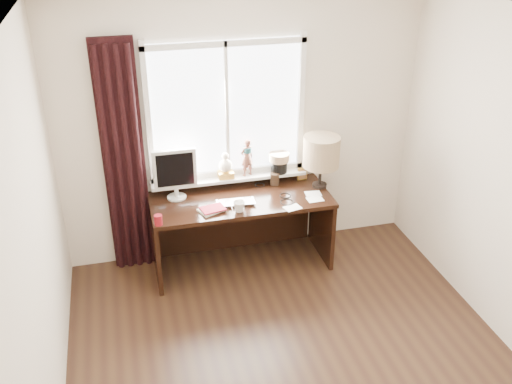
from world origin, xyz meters
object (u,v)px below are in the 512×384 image
object	(u,v)px
laptop	(236,203)
red_cup	(158,220)
mug	(239,206)
monitor	(175,171)
table_lamp	(321,152)
desk	(239,216)

from	to	relation	value
laptop	red_cup	size ratio (longest dim) A/B	3.88
mug	monitor	xyz separation A→B (m)	(-0.51, 0.40, 0.22)
table_lamp	desk	bearing A→B (deg)	176.41
red_cup	monitor	distance (m)	0.55
mug	monitor	size ratio (longest dim) A/B	0.22
mug	red_cup	bearing A→B (deg)	-175.64
mug	monitor	distance (m)	0.69
mug	table_lamp	world-z (taller)	table_lamp
desk	monitor	size ratio (longest dim) A/B	3.47
desk	table_lamp	distance (m)	1.01
mug	monitor	world-z (taller)	monitor
red_cup	mug	bearing A→B (deg)	4.36
red_cup	table_lamp	world-z (taller)	table_lamp
mug	table_lamp	xyz separation A→B (m)	(0.87, 0.29, 0.31)
desk	laptop	bearing A→B (deg)	-109.12
red_cup	table_lamp	size ratio (longest dim) A/B	0.18
red_cup	desk	size ratio (longest dim) A/B	0.05
monitor	table_lamp	world-z (taller)	table_lamp
desk	table_lamp	bearing A→B (deg)	-3.59
mug	red_cup	world-z (taller)	mug
mug	desk	size ratio (longest dim) A/B	0.06
monitor	red_cup	bearing A→B (deg)	-115.32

